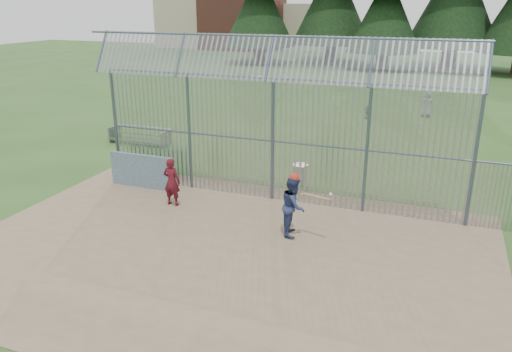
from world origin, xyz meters
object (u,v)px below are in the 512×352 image
at_px(batter, 293,206).
at_px(bleacher, 140,135).
at_px(trash_can, 300,174).
at_px(onlooker, 172,182).
at_px(dugout_wall, 142,171).

relative_size(batter, bleacher, 0.56).
distance_m(batter, trash_can, 4.15).
distance_m(batter, bleacher, 11.58).
bearing_deg(onlooker, trash_can, -134.66).
distance_m(batter, onlooker, 4.29).
distance_m(dugout_wall, batter, 6.27).
relative_size(dugout_wall, bleacher, 0.83).
relative_size(onlooker, bleacher, 0.52).
xyz_separation_m(batter, trash_can, (-0.94, 4.01, -0.49)).
relative_size(trash_can, bleacher, 0.27).
bearing_deg(dugout_wall, onlooker, -30.44).
relative_size(dugout_wall, onlooker, 1.59).
distance_m(dugout_wall, bleacher, 6.05).
distance_m(onlooker, trash_can, 4.71).
xyz_separation_m(onlooker, bleacher, (-5.17, 6.05, -0.39)).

